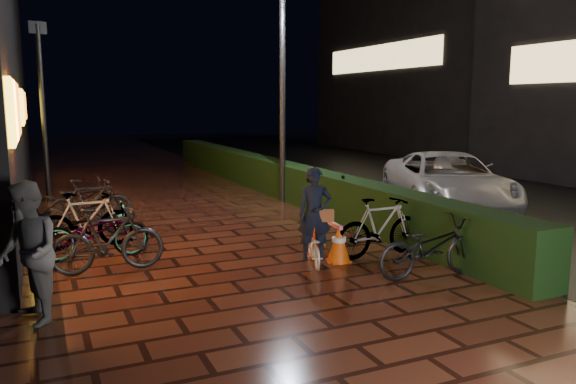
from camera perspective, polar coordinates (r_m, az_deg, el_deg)
name	(u,v)px	position (r m, az deg, el deg)	size (l,w,h in m)	color
ground	(279,287)	(8.48, -0.90, -9.66)	(80.00, 80.00, 0.00)	#381911
asphalt_road	(493,196)	(17.57, 20.09, -0.34)	(11.00, 60.00, 0.01)	black
hedge	(275,177)	(16.83, -1.35, 1.53)	(0.70, 20.00, 1.00)	black
bystander_person	(28,254)	(7.61, -24.93, -5.70)	(0.87, 0.68, 1.79)	#58585A
van	(447,182)	(14.75, 15.85, 1.02)	(2.42, 5.24, 1.46)	#B7B7BC
far_buildings	(573,9)	(26.80, 26.94, 16.23)	(9.08, 31.00, 14.00)	black
lamp_post_hedge	(282,82)	(15.21, -0.57, 11.07)	(0.56, 0.26, 5.89)	black
lamp_post_sf	(43,105)	(16.68, -23.66, 8.14)	(0.46, 0.19, 4.83)	black
cyclist	(314,229)	(9.45, 2.68, -3.78)	(0.75, 1.23, 1.67)	silver
traffic_barrier	(326,236)	(10.27, 3.88, -4.45)	(0.54, 1.60, 0.65)	#FF580D
cart_assembly	(343,195)	(13.29, 5.58, -0.30)	(0.65, 0.68, 1.09)	black
parked_bikes_storefront	(89,216)	(11.72, -19.55, -2.32)	(2.05, 5.07, 1.07)	black
parked_bikes_hedge	(406,237)	(9.55, 11.91, -4.52)	(1.90, 1.97, 1.07)	black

